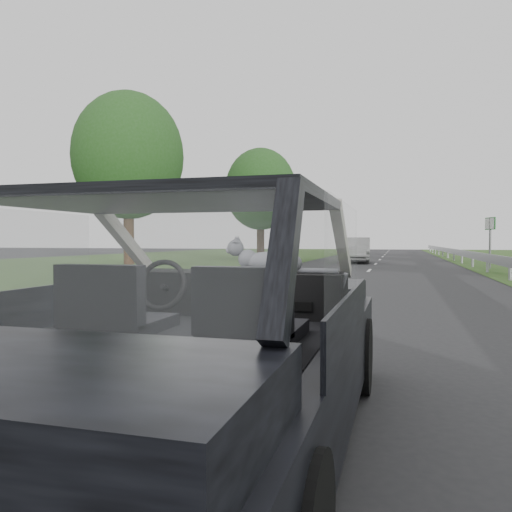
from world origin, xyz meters
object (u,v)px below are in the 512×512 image
Objects in this scene: cat at (271,261)px; highway_sign at (490,243)px; other_car at (356,250)px; subject_car at (198,324)px.

cat is 0.25× the size of highway_sign.
other_car is (-1.42, 24.85, -0.38)m from cat.
cat is 21.02m from highway_sign.
other_car is at bearing 127.82° from highway_sign.
highway_sign is (6.11, -4.36, 0.42)m from other_car.
cat is at bearing -89.65° from other_car.
cat is 0.13× the size of other_car.
cat is at bearing -119.60° from highway_sign.
cat is at bearing 63.71° from subject_car.
highway_sign is (4.70, 20.49, 0.04)m from cat.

